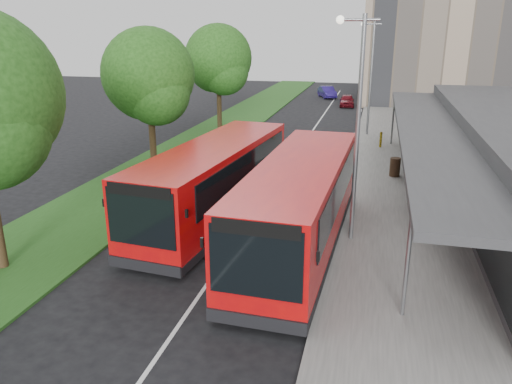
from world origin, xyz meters
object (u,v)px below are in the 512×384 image
(tree_mid, at_px, (149,81))
(bollard, at_px, (381,140))
(lamp_post_far, at_px, (370,71))
(lamp_post_near, at_px, (356,118))
(bus_second, at_px, (215,182))
(tree_far, at_px, (218,63))
(car_near, at_px, (347,100))
(car_far, at_px, (327,92))
(bus_main, at_px, (300,205))
(litter_bin, at_px, (395,167))

(tree_mid, bearing_deg, bollard, 35.76)
(lamp_post_far, bearing_deg, lamp_post_near, -90.00)
(tree_mid, distance_m, bus_second, 8.82)
(tree_mid, xyz_separation_m, lamp_post_far, (11.13, 12.95, -0.33))
(lamp_post_near, distance_m, bollard, 16.39)
(tree_mid, height_order, tree_far, tree_far)
(bollard, height_order, car_near, car_near)
(lamp_post_near, xyz_separation_m, bollard, (1.08, 15.84, -4.06))
(bus_second, height_order, car_far, bus_second)
(bollard, bearing_deg, lamp_post_near, -93.89)
(tree_mid, relative_size, bus_main, 0.67)
(bus_second, distance_m, car_near, 33.79)
(bus_second, xyz_separation_m, car_far, (0.55, 39.91, -0.99))
(car_far, bearing_deg, lamp_post_far, -97.43)
(bus_main, relative_size, bus_second, 1.01)
(car_near, distance_m, car_far, 6.85)
(lamp_post_near, bearing_deg, bus_second, 169.23)
(litter_bin, distance_m, bollard, 6.89)
(bus_second, bearing_deg, car_near, 90.41)
(lamp_post_near, distance_m, lamp_post_far, 20.00)
(lamp_post_near, relative_size, car_near, 2.23)
(bus_second, bearing_deg, tree_mid, 138.52)
(lamp_post_far, distance_m, bus_second, 19.99)
(lamp_post_near, distance_m, bus_main, 3.66)
(tree_far, bearing_deg, litter_bin, -37.77)
(bus_main, bearing_deg, bus_second, 153.83)
(tree_far, bearing_deg, car_near, 60.80)
(lamp_post_far, relative_size, bus_main, 0.69)
(lamp_post_near, height_order, lamp_post_far, same)
(car_near, bearing_deg, tree_mid, -111.43)
(lamp_post_near, bearing_deg, tree_far, 120.29)
(bollard, relative_size, car_near, 0.28)
(tree_mid, height_order, bus_main, tree_mid)
(litter_bin, bearing_deg, car_far, 102.21)
(lamp_post_far, relative_size, bollard, 7.91)
(bollard, bearing_deg, lamp_post_far, 104.53)
(lamp_post_near, height_order, bus_main, lamp_post_near)
(bus_second, height_order, car_near, bus_second)
(bus_second, xyz_separation_m, litter_bin, (7.47, 7.93, -0.99))
(lamp_post_far, xyz_separation_m, bus_second, (-5.62, -18.93, -3.09))
(lamp_post_far, xyz_separation_m, bollard, (1.08, -4.16, -4.06))
(litter_bin, height_order, car_near, car_near)
(bus_main, bearing_deg, litter_bin, 72.62)
(lamp_post_near, distance_m, car_far, 41.50)
(tree_mid, distance_m, tree_far, 12.00)
(tree_mid, relative_size, lamp_post_near, 0.98)
(tree_far, bearing_deg, tree_mid, -90.00)
(tree_far, xyz_separation_m, lamp_post_near, (11.13, -19.05, -0.49))
(tree_far, height_order, car_far, tree_far)
(tree_mid, relative_size, car_far, 2.00)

